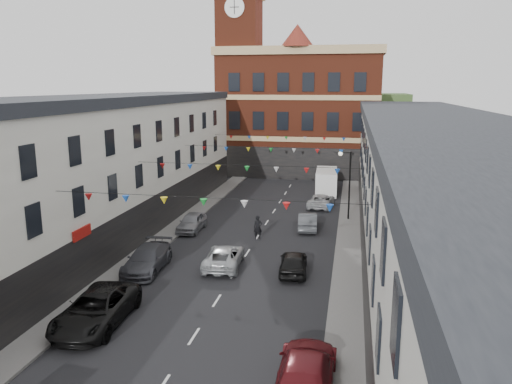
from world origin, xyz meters
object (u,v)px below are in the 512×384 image
Objects in this scene: car_left_c at (96,309)px; car_left_d at (147,259)px; white_van at (326,182)px; street_lamp at (347,176)px; car_right_e at (308,221)px; car_right_c at (306,371)px; car_right_d at (293,262)px; pedestrian at (258,228)px; car_left_e at (192,222)px; moving_car at (224,257)px; car_right_f at (321,201)px.

car_left_d is at bearing 91.37° from car_left_c.
street_lamp is at bearing -80.85° from white_van.
car_left_d reaches higher than car_right_e.
car_left_c is 1.03× the size of white_van.
car_right_c is (10.50, -3.38, -0.02)m from car_left_c.
street_lamp reaches higher than white_van.
car_right_c reaches higher than car_right_d.
car_right_e is 2.33× the size of pedestrian.
car_right_d is (9.10, -7.68, -0.00)m from car_left_e.
car_right_f is at bearing -111.28° from moving_car.
car_right_c is 1.31× the size of car_right_d.
car_right_d is at bearing 85.83° from car_right_e.
car_right_e is at bearing -95.24° from white_van.
street_lamp is at bearing -136.08° from car_right_e.
car_right_e is 4.88m from pedestrian.
car_left_c is 1.41× the size of car_right_d.
white_van reaches higher than car_left_c.
car_left_c is at bearing -126.16° from pedestrian.
car_left_c is at bearing 60.89° from car_right_e.
car_right_f is 2.52× the size of pedestrian.
car_right_e is at bearing 62.53° from car_left_c.
car_right_d is at bearing -80.91° from car_right_c.
car_left_c reaches higher than car_right_f.
street_lamp is 1.24× the size of moving_car.
pedestrian is at bearing -133.76° from street_lamp.
car_right_c is at bearing -90.53° from white_van.
pedestrian is at bearing 76.27° from car_right_f.
car_right_d is (8.60, 8.61, -0.11)m from car_left_c.
car_left_e is 5.76m from pedestrian.
car_left_d is at bearing -129.83° from street_lamp.
car_left_e is 13.82m from car_right_f.
car_left_d is 9.19m from car_right_d.
street_lamp is 5.95m from car_right_f.
moving_car is 6.25m from pedestrian.
car_left_e is 0.98× the size of car_right_e.
car_right_c is at bearing -61.20° from car_left_e.
car_left_c is at bearing 77.01° from car_right_f.
car_right_d is 17.56m from car_right_f.
car_right_c is at bearing -91.16° from pedestrian.
white_van reaches higher than car_left_e.
moving_car is 0.85× the size of white_van.
car_left_e is 1.00× the size of car_right_d.
street_lamp is 13.62m from car_left_e.
car_left_d is at bearing -143.40° from pedestrian.
car_right_e is at bearing -120.09° from moving_car.
car_left_e is at bearing -44.54° from car_right_d.
car_right_d is at bearing 171.21° from moving_car.
car_right_f is (9.18, 26.16, -0.18)m from car_left_c.
moving_car is 24.41m from white_van.
street_lamp is 1.05× the size of white_van.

